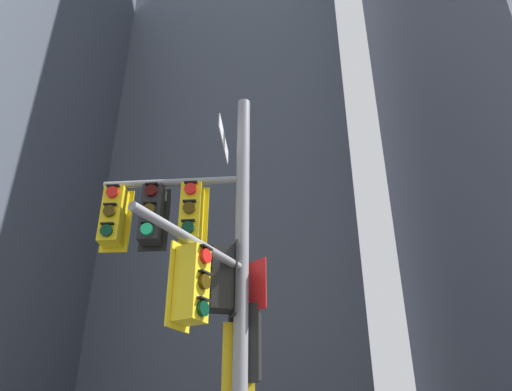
# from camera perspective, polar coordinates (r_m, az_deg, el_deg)

# --- Properties ---
(building_mid_block) EXTENTS (13.41, 13.41, 54.78)m
(building_mid_block) POSITION_cam_1_polar(r_m,az_deg,el_deg) (39.52, -2.57, 11.51)
(building_mid_block) COLOR #4C5460
(building_mid_block) RESTS_ON ground
(signal_pole_assembly) EXTENTS (2.77, 2.77, 8.21)m
(signal_pole_assembly) POSITION_cam_1_polar(r_m,az_deg,el_deg) (7.82, -5.72, -10.16)
(signal_pole_assembly) COLOR gray
(signal_pole_assembly) RESTS_ON ground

